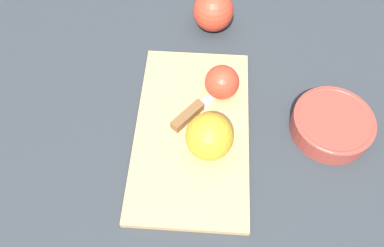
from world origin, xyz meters
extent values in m
plane|color=#282D33|center=(0.00, 0.00, 0.00)|extent=(4.00, 4.00, 0.00)
cube|color=tan|center=(0.00, 0.00, 0.01)|extent=(0.38, 0.21, 0.01)
sphere|color=gold|center=(-0.04, -0.03, 0.06)|extent=(0.08, 0.08, 0.08)
cylinder|color=beige|center=(-0.04, -0.03, 0.06)|extent=(0.04, 0.07, 0.08)
sphere|color=red|center=(0.09, -0.05, 0.05)|extent=(0.07, 0.07, 0.07)
cylinder|color=beige|center=(0.08, -0.05, 0.05)|extent=(0.03, 0.06, 0.06)
cube|color=silver|center=(0.08, -0.04, 0.02)|extent=(0.07, 0.07, 0.00)
cube|color=brown|center=(0.02, 0.01, 0.02)|extent=(0.07, 0.06, 0.02)
sphere|color=red|center=(0.28, -0.03, 0.04)|extent=(0.09, 0.09, 0.09)
cylinder|color=#99382D|center=(0.02, -0.26, 0.02)|extent=(0.15, 0.15, 0.04)
torus|color=#99382D|center=(0.02, -0.26, 0.03)|extent=(0.15, 0.15, 0.01)
camera|label=1|loc=(-0.35, -0.02, 0.62)|focal=35.00mm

